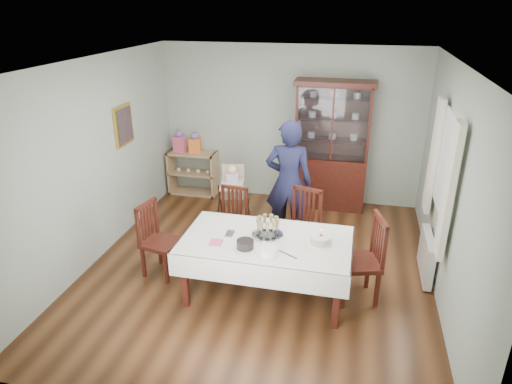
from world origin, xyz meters
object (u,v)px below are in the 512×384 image
(high_chair, at_px, (233,204))
(birthday_cake, at_px, (321,240))
(chair_far_left, at_px, (231,233))
(sideboard, at_px, (193,173))
(china_cabinet, at_px, (332,144))
(chair_end_left, at_px, (161,253))
(champagne_tray, at_px, (268,230))
(woman, at_px, (288,182))
(dining_table, at_px, (266,267))
(gift_bag_pink, at_px, (179,142))
(chair_far_right, at_px, (300,239))
(chair_end_right, at_px, (358,275))
(gift_bag_orange, at_px, (195,144))

(high_chair, relative_size, birthday_cake, 3.82)
(chair_far_left, xyz_separation_m, birthday_cake, (1.33, -0.90, 0.53))
(sideboard, bearing_deg, china_cabinet, -0.49)
(china_cabinet, relative_size, chair_end_left, 2.22)
(birthday_cake, bearing_deg, champagne_tray, 174.70)
(chair_end_left, distance_m, birthday_cake, 2.13)
(woman, bearing_deg, sideboard, -37.46)
(dining_table, height_order, gift_bag_pink, gift_bag_pink)
(chair_far_right, bearing_deg, chair_end_right, -26.88)
(chair_far_left, xyz_separation_m, chair_far_right, (1.00, -0.01, 0.02))
(gift_bag_pink, bearing_deg, chair_end_right, -38.79)
(sideboard, bearing_deg, high_chair, -47.21)
(woman, relative_size, gift_bag_orange, 4.89)
(china_cabinet, bearing_deg, chair_far_right, -97.38)
(sideboard, relative_size, high_chair, 0.86)
(china_cabinet, xyz_separation_m, gift_bag_orange, (-2.43, 0.00, -0.16))
(chair_far_right, height_order, gift_bag_pink, gift_bag_pink)
(chair_end_left, height_order, woman, woman)
(dining_table, distance_m, high_chair, 1.85)
(chair_far_right, xyz_separation_m, chair_end_left, (-1.73, -0.77, -0.01))
(woman, distance_m, gift_bag_pink, 2.59)
(high_chair, distance_m, champagne_tray, 1.82)
(champagne_tray, height_order, gift_bag_pink, gift_bag_pink)
(chair_far_left, bearing_deg, sideboard, 129.24)
(china_cabinet, relative_size, gift_bag_pink, 5.58)
(sideboard, height_order, chair_end_left, chair_end_left)
(gift_bag_orange, bearing_deg, gift_bag_pink, 180.00)
(high_chair, bearing_deg, dining_table, -73.61)
(chair_far_left, bearing_deg, chair_end_right, -17.48)
(china_cabinet, distance_m, chair_end_left, 3.40)
(birthday_cake, bearing_deg, chair_end_right, 16.18)
(chair_end_left, xyz_separation_m, high_chair, (0.57, 1.48, 0.12))
(chair_end_left, bearing_deg, champagne_tray, -80.83)
(high_chair, xyz_separation_m, gift_bag_pink, (-1.32, 1.17, 0.57))
(gift_bag_pink, height_order, gift_bag_orange, gift_bag_pink)
(chair_far_left, relative_size, chair_far_right, 0.93)
(chair_end_left, bearing_deg, sideboard, 23.03)
(chair_far_left, height_order, birthday_cake, birthday_cake)
(sideboard, relative_size, chair_far_right, 0.90)
(china_cabinet, distance_m, chair_end_right, 2.81)
(birthday_cake, xyz_separation_m, gift_bag_pink, (-2.81, 2.77, 0.16))
(chair_end_right, bearing_deg, champagne_tray, -101.85)
(china_cabinet, bearing_deg, dining_table, -100.84)
(china_cabinet, height_order, gift_bag_orange, china_cabinet)
(sideboard, relative_size, gift_bag_orange, 2.39)
(chair_far_left, distance_m, chair_end_left, 1.07)
(chair_far_left, bearing_deg, champagne_tray, -44.69)
(china_cabinet, bearing_deg, gift_bag_pink, 179.97)
(chair_end_left, relative_size, birthday_cake, 3.58)
(chair_far_right, bearing_deg, high_chair, 165.11)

